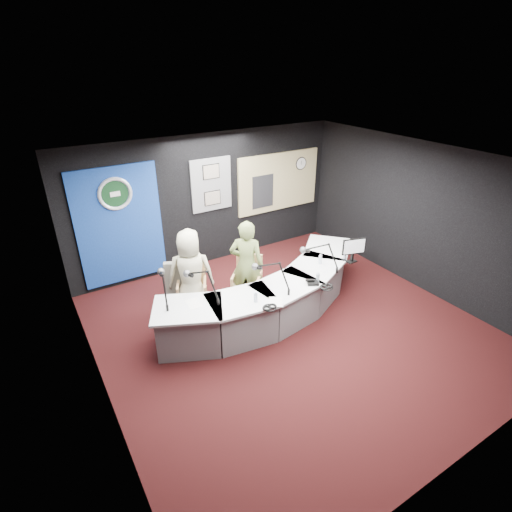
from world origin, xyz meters
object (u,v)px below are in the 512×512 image
person_man (191,274)px  person_woman (247,265)px  broadcast_desk (271,296)px  armchair_left (192,291)px  armchair_right (247,281)px

person_man → person_woman: size_ratio=0.96×
broadcast_desk → person_woman: bearing=113.9°
armchair_left → person_man: person_man is taller
armchair_left → armchair_right: 0.99m
broadcast_desk → armchair_right: armchair_right is taller
armchair_right → person_woman: size_ratio=0.62×
armchair_right → person_woman: (0.00, 0.00, 0.32)m
broadcast_desk → armchair_left: (-1.16, 0.74, 0.09)m
armchair_right → person_woman: person_woman is taller
armchair_left → person_woman: person_woman is taller
person_man → person_woman: (0.95, -0.27, 0.03)m
person_man → person_woman: bearing=-172.6°
armchair_right → broadcast_desk: bearing=-23.1°
person_man → armchair_left: bearing=-0.0°
broadcast_desk → armchair_left: bearing=147.4°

